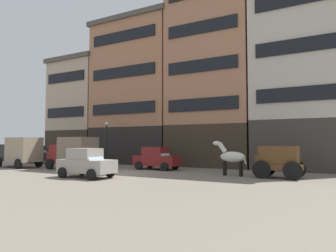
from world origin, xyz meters
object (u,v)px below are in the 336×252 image
Objects in this scene: cargo_wagon at (278,160)px; draft_horse at (231,156)px; streetlamp_curbside at (107,137)px; sedan_dark at (157,158)px; delivery_truck_far at (73,152)px; sedan_light at (36,154)px; sedan_parked_curb at (86,163)px; delivery_truck_near at (20,151)px.

cargo_wagon is 2.95m from draft_horse.
sedan_dark is at bearing -10.08° from streetlamp_curbside.
delivery_truck_far is 1.19× the size of sedan_light.
delivery_truck_far is 6.29m from sedan_parked_curb.
delivery_truck_near is at bearing -137.55° from streetlamp_curbside.
draft_horse is at bearing 179.96° from cargo_wagon.
cargo_wagon reaches higher than sedan_parked_curb.
sedan_parked_curb is at bearing -144.76° from draft_horse.
draft_horse is 18.48m from delivery_truck_near.
draft_horse is 12.82m from delivery_truck_far.
delivery_truck_near is (-18.32, -2.47, 0.15)m from draft_horse.
sedan_dark is 6.98m from sedan_parked_curb.
streetlamp_curbside reaches higher than delivery_truck_far.
delivery_truck_far is at bearing -173.84° from cargo_wagon.
sedan_parked_curb is (-1.03, -6.91, 0.00)m from sedan_dark.
cargo_wagon is 9.71m from sedan_dark.
cargo_wagon is at bearing -8.82° from sedan_dark.
cargo_wagon is at bearing -4.59° from sedan_light.
sedan_parked_curb is at bearing -57.38° from streetlamp_curbside.
sedan_parked_curb is at bearing -36.51° from delivery_truck_far.
cargo_wagon is 21.41m from delivery_truck_near.
sedan_parked_curb is at bearing -98.45° from sedan_dark.
sedan_dark is 1.00× the size of sedan_light.
sedan_dark is at bearing 167.40° from draft_horse.
streetlamp_curbside is at bearing 3.60° from sedan_light.
draft_horse is 0.63× the size of sedan_parked_curb.
sedan_light is 9.38m from streetlamp_curbside.
delivery_truck_near is 1.19× the size of sedan_dark.
cargo_wagon is 11.93m from sedan_parked_curb.
delivery_truck_far is (-15.66, -1.69, 0.28)m from cargo_wagon.
sedan_light is (-3.68, 4.47, -0.51)m from delivery_truck_near.
sedan_light is at bearing 175.41° from cargo_wagon.
delivery_truck_far is at bearing -21.70° from sedan_light.
cargo_wagon is 0.79× the size of sedan_dark.
delivery_truck_far reaches higher than sedan_dark.
sedan_dark is at bearing 81.55° from sedan_parked_curb.
sedan_light is 0.90× the size of streetlamp_curbside.
sedan_dark is (-6.65, 1.49, -0.36)m from draft_horse.
cargo_wagon reaches higher than sedan_light.
sedan_dark is at bearing 18.74° from delivery_truck_near.
delivery_truck_near is at bearing 164.51° from sedan_parked_curb.
sedan_dark is at bearing -1.92° from sedan_light.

